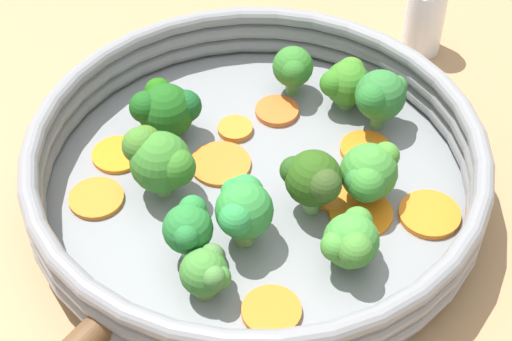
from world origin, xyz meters
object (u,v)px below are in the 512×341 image
Objects in this scene: broccoli_floret_1 at (189,227)px; carrot_slice_3 at (335,191)px; broccoli_floret_4 at (313,179)px; broccoli_floret_7 at (165,109)px; carrot_slice_7 at (430,214)px; carrot_slice_6 at (361,213)px; carrot_slice_4 at (271,311)px; broccoli_floret_8 at (351,241)px; broccoli_floret_5 at (380,96)px; carrot_slice_2 at (220,164)px; broccoli_floret_10 at (369,174)px; carrot_slice_5 at (117,155)px; carrot_slice_9 at (277,111)px; carrot_slice_1 at (96,198)px; broccoli_floret_6 at (159,159)px; broccoli_floret_0 at (293,68)px; broccoli_floret_9 at (243,208)px; skillet at (256,191)px; broccoli_floret_2 at (207,273)px; broccoli_floret_3 at (347,82)px; carrot_slice_0 at (241,128)px; carrot_slice_8 at (365,149)px.

carrot_slice_3 is at bearing -166.36° from broccoli_floret_1.
broccoli_floret_4 is 0.95× the size of broccoli_floret_7.
carrot_slice_6 is at bearing -18.52° from carrot_slice_7.
broccoli_floret_8 is at bearing -158.92° from carrot_slice_4.
broccoli_floret_5 is 1.12× the size of broccoli_floret_8.
carrot_slice_2 is 0.14m from carrot_slice_4.
broccoli_floret_5 reaches higher than broccoli_floret_10.
carrot_slice_9 is at bearing -174.21° from carrot_slice_5.
carrot_slice_1 is at bearing -34.12° from broccoli_floret_8.
broccoli_floret_10 is at bearing 145.44° from carrot_slice_2.
broccoli_floret_6 reaches higher than broccoli_floret_1.
broccoli_floret_7 is 1.21× the size of broccoli_floret_8.
broccoli_floret_0 is at bearing -129.77° from broccoli_floret_1.
broccoli_floret_1 is 0.04m from broccoli_floret_9.
carrot_slice_3 is at bearing 155.48° from skillet.
carrot_slice_5 is (0.08, -0.03, 0.00)m from carrot_slice_2.
carrot_slice_7 is at bearing 144.93° from broccoli_floret_10.
broccoli_floret_6 is at bearing 119.23° from carrot_slice_5.
broccoli_floret_7 is at bearing -76.22° from broccoli_floret_9.
broccoli_floret_3 reaches higher than broccoli_floret_2.
carrot_slice_3 is 0.10m from broccoli_floret_3.
carrot_slice_3 is at bearing -35.50° from broccoli_floret_10.
carrot_slice_7 is 0.87× the size of broccoli_floret_9.
carrot_slice_4 is 0.19m from broccoli_floret_7.
broccoli_floret_4 reaches higher than broccoli_floret_1.
carrot_slice_6 is at bearing 159.92° from carrot_slice_1.
broccoli_floret_0 reaches higher than carrot_slice_0.
carrot_slice_4 is 0.13m from broccoli_floret_10.
broccoli_floret_6 is at bearing -83.72° from broccoli_floret_2.
carrot_slice_2 reaches higher than skillet.
carrot_slice_6 is 0.83× the size of broccoli_floret_7.
carrot_slice_1 is at bearing 19.28° from carrot_slice_9.
carrot_slice_0 is at bearing -74.56° from broccoli_floret_4.
broccoli_floret_1 is at bearing 85.51° from broccoli_floret_7.
broccoli_floret_1 reaches higher than broccoli_floret_0.
broccoli_floret_5 is (-0.21, 0.02, 0.03)m from carrot_slice_5.
carrot_slice_0 is 0.68× the size of carrot_slice_1.
skillet is 8.11× the size of carrot_slice_3.
carrot_slice_2 is at bearing -117.50° from broccoli_floret_1.
carrot_slice_9 is at bearing -72.46° from broccoli_floret_10.
broccoli_floret_2 is (-0.04, 0.15, 0.02)m from carrot_slice_5.
carrot_slice_3 is at bearing -102.08° from broccoli_floret_8.
carrot_slice_6 is at bearing 55.57° from broccoli_floret_10.
carrot_slice_8 is 0.09m from broccoli_floret_0.
carrot_slice_3 is 0.86× the size of carrot_slice_6.
carrot_slice_8 is (-0.11, -0.13, 0.00)m from carrot_slice_4.
carrot_slice_0 is at bearing -127.00° from carrot_slice_2.
broccoli_floret_4 reaches higher than carrot_slice_2.
broccoli_floret_3 is (-0.06, 0.01, 0.02)m from carrot_slice_9.
carrot_slice_8 is 1.05× the size of broccoli_floret_2.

